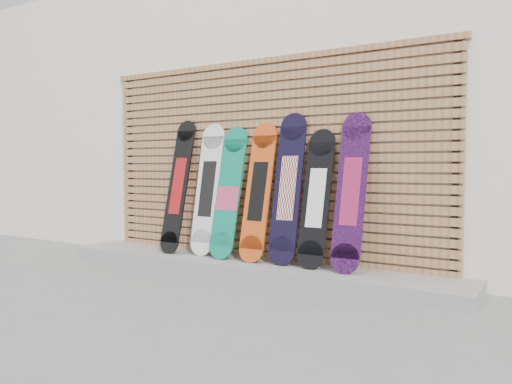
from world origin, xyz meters
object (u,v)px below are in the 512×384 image
snowboard_2 (228,193)px  snowboard_3 (258,191)px  snowboard_4 (288,188)px  snowboard_1 (208,189)px  snowboard_6 (351,191)px  snowboard_5 (316,198)px  snowboard_0 (178,186)px

snowboard_2 → snowboard_3: 0.38m
snowboard_2 → snowboard_4: size_ratio=0.93×
snowboard_3 → snowboard_2: bearing=-179.0°
snowboard_1 → snowboard_6: (1.72, -0.03, 0.02)m
snowboard_1 → snowboard_2: snowboard_1 is taller
snowboard_4 → snowboard_5: size_ratio=1.13×
snowboard_2 → snowboard_6: 1.41m
snowboard_6 → snowboard_3: bearing=-179.9°
snowboard_4 → snowboard_5: bearing=-1.3°
snowboard_1 → snowboard_4: size_ratio=0.96×
snowboard_0 → snowboard_1: size_ratio=1.04×
snowboard_1 → snowboard_3: snowboard_1 is taller
snowboard_0 → snowboard_3: size_ratio=1.05×
snowboard_2 → snowboard_5: bearing=1.0°
snowboard_2 → snowboard_6: (1.41, 0.01, 0.05)m
snowboard_4 → snowboard_5: 0.34m
snowboard_6 → snowboard_0: bearing=-179.5°
snowboard_3 → snowboard_5: (0.67, 0.01, -0.05)m
snowboard_1 → snowboard_0: bearing=-173.6°
snowboard_2 → snowboard_3: snowboard_3 is taller
snowboard_0 → snowboard_2: bearing=0.7°
snowboard_5 → snowboard_1: bearing=179.3°
snowboard_2 → snowboard_0: bearing=-179.3°
snowboard_2 → snowboard_4: snowboard_4 is taller
snowboard_0 → snowboard_5: 1.76m
snowboard_1 → snowboard_5: (1.36, -0.02, -0.06)m
snowboard_0 → snowboard_6: (2.12, 0.02, -0.01)m
snowboard_6 → snowboard_5: bearing=178.4°
snowboard_2 → snowboard_5: (1.05, 0.02, -0.02)m
snowboard_3 → snowboard_0: bearing=-179.2°
snowboard_3 → snowboard_1: bearing=177.7°
snowboard_4 → snowboard_5: snowboard_4 is taller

